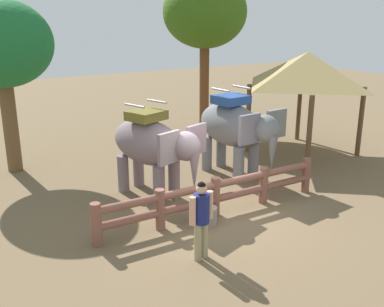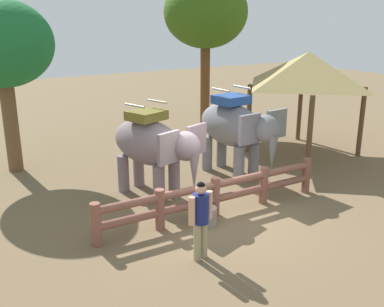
{
  "view_description": "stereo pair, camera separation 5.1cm",
  "coord_description": "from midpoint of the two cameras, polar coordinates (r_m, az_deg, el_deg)",
  "views": [
    {
      "loc": [
        -6.2,
        -8.8,
        5.05
      ],
      "look_at": [
        0.0,
        1.28,
        1.4
      ],
      "focal_mm": 41.9,
      "sensor_mm": 36.0,
      "label": 1
    },
    {
      "loc": [
        -6.16,
        -8.83,
        5.05
      ],
      "look_at": [
        0.0,
        1.28,
        1.4
      ],
      "focal_mm": 41.9,
      "sensor_mm": 36.0,
      "label": 2
    }
  ],
  "objects": [
    {
      "name": "thatched_shelter",
      "position": [
        17.06,
        14.38,
        10.3
      ],
      "size": [
        4.28,
        4.28,
        3.82
      ],
      "color": "brown",
      "rests_on": "ground"
    },
    {
      "name": "feed_bucket",
      "position": [
        11.4,
        1.87,
        -7.92
      ],
      "size": [
        0.48,
        0.48,
        0.45
      ],
      "color": "gray",
      "rests_on": "ground"
    },
    {
      "name": "tree_back_center",
      "position": [
        20.49,
        1.56,
        17.41
      ],
      "size": [
        3.69,
        3.69,
        6.78
      ],
      "color": "brown",
      "rests_on": "ground"
    },
    {
      "name": "tree_far_left",
      "position": [
        15.67,
        -23.27,
        12.52
      ],
      "size": [
        3.27,
        3.27,
        5.61
      ],
      "color": "brown",
      "rests_on": "ground"
    },
    {
      "name": "tourist_woman_in_black",
      "position": [
        9.53,
        1.04,
        -7.84
      ],
      "size": [
        0.62,
        0.4,
        1.78
      ],
      "color": "tan",
      "rests_on": "ground"
    },
    {
      "name": "ground_plane",
      "position": [
        11.89,
        3.15,
        -8.03
      ],
      "size": [
        60.0,
        60.0,
        0.0
      ],
      "primitive_type": "plane",
      "color": "brown"
    },
    {
      "name": "elephant_near_left",
      "position": [
        12.7,
        -5.19,
        1.04
      ],
      "size": [
        2.21,
        3.28,
        2.75
      ],
      "color": "slate",
      "rests_on": "ground"
    },
    {
      "name": "log_fence",
      "position": [
        11.74,
        2.87,
        -5.15
      ],
      "size": [
        6.7,
        0.33,
        1.05
      ],
      "color": "brown",
      "rests_on": "ground"
    },
    {
      "name": "elephant_center",
      "position": [
        14.4,
        5.36,
        3.29
      ],
      "size": [
        1.92,
        3.4,
        2.89
      ],
      "color": "slate",
      "rests_on": "ground"
    }
  ]
}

